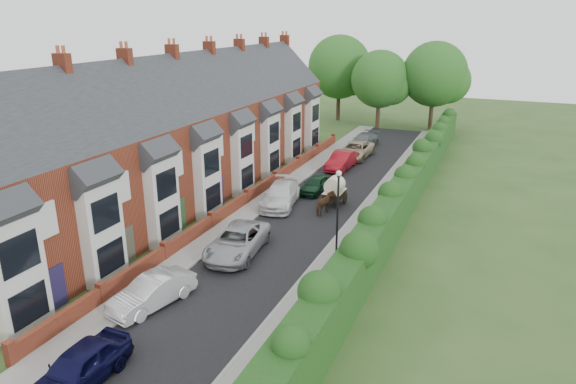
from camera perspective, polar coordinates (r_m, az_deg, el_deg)
name	(u,v)px	position (r m, az deg, el deg)	size (l,w,h in m)	color
ground	(250,278)	(27.26, -4.21, -9.50)	(140.00, 140.00, 0.00)	#2D4C1E
road	(314,208)	(36.64, 2.93, -1.78)	(6.00, 58.00, 0.02)	black
pavement_hedge_side	(370,216)	(35.53, 9.15, -2.60)	(2.20, 58.00, 0.12)	gray
pavement_house_side	(265,200)	(38.02, -2.52, -0.90)	(1.70, 58.00, 0.12)	gray
kerb_hedge_side	(356,213)	(35.76, 7.52, -2.36)	(0.18, 58.00, 0.13)	#999A94
kerb_house_side	(275,201)	(37.70, -1.42, -1.06)	(0.18, 58.00, 0.13)	#999A94
hedge	(398,198)	(34.65, 12.16, -0.63)	(2.10, 58.00, 2.85)	#123611
terrace_row	(179,137)	(39.13, -11.97, 6.01)	(9.05, 40.50, 11.50)	brown
garden_wall_row	(247,197)	(37.47, -4.57, -0.60)	(0.35, 40.35, 1.10)	maroon
lamppost	(338,203)	(28.11, 5.56, -1.26)	(0.32, 0.32, 5.16)	black
tree_far_left	(383,81)	(63.25, 10.49, 12.07)	(7.14, 6.80, 9.29)	#332316
tree_far_right	(438,76)	(64.12, 16.32, 12.27)	(7.98, 7.60, 10.31)	#332316
tree_far_back	(343,69)	(67.56, 6.09, 13.47)	(8.40, 8.00, 10.82)	#332316
car_navy	(79,368)	(21.31, -22.23, -17.64)	(1.78, 4.43, 1.51)	black
car_silver_a	(152,292)	(25.30, -14.86, -10.68)	(1.53, 4.40, 1.45)	silver
car_silver_b	(237,241)	(29.61, -5.65, -5.48)	(2.54, 5.50, 1.53)	#A6A9AD
car_white	(281,195)	(36.88, -0.84, -0.32)	(2.22, 5.45, 1.58)	silver
car_green	(316,184)	(39.72, 3.11, 0.87)	(1.53, 3.81, 1.30)	black
car_red	(342,161)	(46.00, 5.98, 3.49)	(1.65, 4.72, 1.55)	maroon
car_beige	(356,150)	(49.94, 7.54, 4.65)	(2.52, 5.46, 1.52)	#C5AC8E
car_grey	(364,140)	(54.27, 8.40, 5.69)	(1.96, 4.81, 1.40)	slate
horse	(325,204)	(35.27, 4.19, -1.32)	(0.83, 1.83, 1.54)	#4E2F1C
horse_cart	(335,189)	(36.89, 5.20, 0.32)	(1.34, 2.97, 2.14)	black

